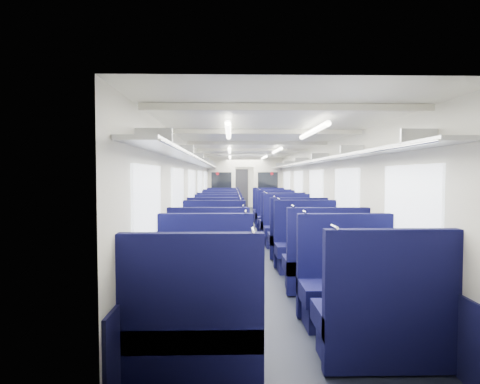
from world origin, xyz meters
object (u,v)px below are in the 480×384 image
Objects in this scene: seat_2 at (204,289)px; seat_14 at (220,220)px; seat_17 at (273,215)px; seat_15 at (277,219)px; seat_19 at (269,212)px; seat_10 at (217,231)px; seat_1 at (383,322)px; seat_12 at (219,225)px; end_door at (241,188)px; bulkhead at (245,187)px; seat_7 at (307,249)px; seat_18 at (222,212)px; seat_8 at (216,238)px; seat_11 at (288,230)px; seat_16 at (221,215)px; seat_9 at (297,239)px; seat_13 at (282,224)px; seat_0 at (193,332)px; seat_3 at (349,289)px; seat_4 at (209,265)px; seat_5 at (325,266)px; seat_6 at (213,249)px.

seat_14 is (0.00, 6.90, 0.00)m from seat_2.
seat_14 is 2.07m from seat_17.
seat_15 is 2.31m from seat_19.
seat_1 is at bearing -73.58° from seat_10.
seat_12 is 1.00× the size of seat_19.
end_door is 5.75m from bulkhead.
seat_2 is 1.00× the size of seat_10.
seat_7 is 1.00× the size of seat_12.
seat_8 is at bearing -90.00° from seat_18.
seat_19 is (0.00, 1.13, 0.00)m from seat_17.
seat_11 is 1.00× the size of seat_17.
seat_16 is 1.06m from seat_18.
seat_9 is (0.00, 4.50, 0.00)m from seat_1.
seat_2 is at bearing -105.94° from seat_13.
seat_17 is at bearing -69.63° from bulkhead.
seat_7 and seat_9 have the same top height.
seat_19 is (1.66, 10.50, 0.00)m from seat_0.
seat_12 is at bearing 105.80° from seat_3.
end_door is at bearing 90.00° from bulkhead.
end_door is at bearing 86.82° from seat_4.
seat_16 is at bearing 90.00° from seat_0.
seat_0 and seat_17 have the same top height.
bulkhead is 5.74m from seat_11.
seat_4 and seat_14 have the same top height.
seat_7 is at bearing -86.53° from end_door.
seat_9 and seat_14 have the same top height.
seat_1 is at bearing -90.00° from seat_5.
seat_18 is at bearing -179.02° from seat_19.
seat_3 is 4.81m from seat_11.
seat_6 is 1.00× the size of seat_14.
bulkhead is at bearing 85.91° from seat_0.
end_door is 10.36m from seat_12.
seat_7 is 1.00× the size of seat_16.
end_door is at bearing 92.94° from seat_3.
seat_12 is at bearing 103.61° from seat_1.
seat_16 and seat_17 have the same top height.
seat_1 and seat_6 have the same top height.
seat_3 is 8.19m from seat_17.
seat_5 is 8.16m from seat_19.
seat_18 is (-1.66, 10.29, 0.00)m from seat_1.
seat_9 is at bearing -54.88° from seat_12.
seat_12 is (-1.66, 4.70, 0.00)m from seat_5.
seat_14 is (-1.66, 7.95, 0.00)m from seat_1.
seat_16 is (-1.66, 5.77, 0.00)m from seat_7.
seat_1 is 1.00× the size of seat_16.
end_door reaches higher than seat_10.
seat_13 is 3.46m from seat_19.
seat_12 is (0.00, 5.81, 0.00)m from seat_2.
seat_2 and seat_19 have the same top height.
seat_0 is 8.13m from seat_14.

